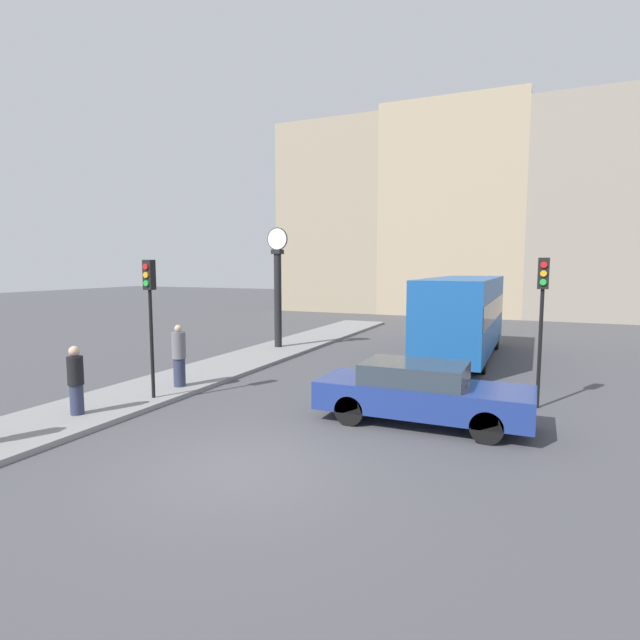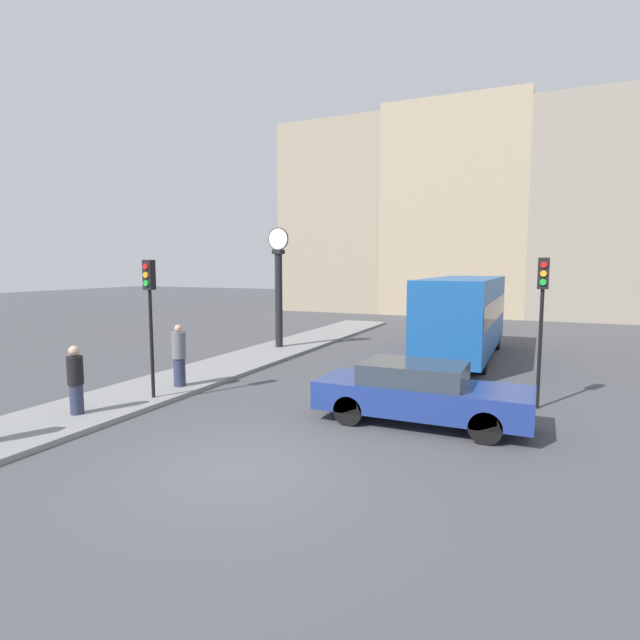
% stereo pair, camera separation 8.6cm
% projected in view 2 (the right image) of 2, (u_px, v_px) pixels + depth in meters
% --- Properties ---
extents(ground_plane, '(120.00, 120.00, 0.00)m').
position_uv_depth(ground_plane, '(237.00, 469.00, 8.72)').
color(ground_plane, '#47474C').
extents(sidewalk_corner, '(2.56, 24.24, 0.13)m').
position_uv_depth(sidewalk_corner, '(268.00, 353.00, 20.01)').
color(sidewalk_corner, gray).
rests_on(sidewalk_corner, ground_plane).
extents(building_row, '(28.94, 5.00, 14.85)m').
position_uv_depth(building_row, '(472.00, 214.00, 35.48)').
color(building_row, gray).
rests_on(building_row, ground_plane).
extents(sedan_car, '(4.71, 1.71, 1.38)m').
position_uv_depth(sedan_car, '(420.00, 393.00, 11.18)').
color(sedan_car, navy).
rests_on(sedan_car, ground_plane).
extents(bus_distant, '(2.33, 8.56, 3.09)m').
position_uv_depth(bus_distant, '(464.00, 313.00, 19.08)').
color(bus_distant, '#195199').
rests_on(bus_distant, ground_plane).
extents(traffic_light_near, '(0.26, 0.24, 3.57)m').
position_uv_depth(traffic_light_near, '(150.00, 299.00, 12.75)').
color(traffic_light_near, black).
rests_on(traffic_light_near, sidewalk_corner).
extents(traffic_light_far, '(0.26, 0.24, 3.74)m').
position_uv_depth(traffic_light_far, '(542.00, 301.00, 12.18)').
color(traffic_light_far, black).
rests_on(traffic_light_far, ground_plane).
extents(street_clock, '(0.94, 0.40, 5.00)m').
position_uv_depth(street_clock, '(279.00, 288.00, 20.92)').
color(street_clock, black).
rests_on(street_clock, sidewalk_corner).
extents(pedestrian_black_jacket, '(0.35, 0.35, 1.60)m').
position_uv_depth(pedestrian_black_jacket, '(76.00, 380.00, 11.49)').
color(pedestrian_black_jacket, '#2D334C').
rests_on(pedestrian_black_jacket, sidewalk_corner).
extents(pedestrian_grey_jacket, '(0.39, 0.39, 1.76)m').
position_uv_depth(pedestrian_grey_jacket, '(179.00, 356.00, 14.16)').
color(pedestrian_grey_jacket, '#2D334C').
rests_on(pedestrian_grey_jacket, sidewalk_corner).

